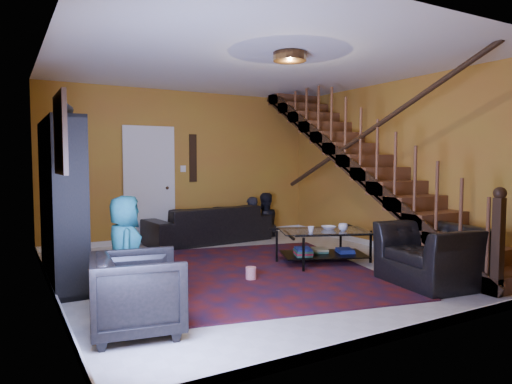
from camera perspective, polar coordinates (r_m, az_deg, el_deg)
floor at (r=6.41m, az=0.09°, el=-9.64°), size 5.50×5.50×0.00m
room at (r=7.12m, az=-14.81°, el=-7.97°), size 5.50×5.50×5.50m
staircase at (r=7.50m, az=14.39°, el=3.02°), size 0.95×5.02×3.18m
bookshelf at (r=6.08m, az=-23.05°, el=-1.48°), size 0.35×1.80×2.00m
door at (r=8.49m, az=-13.18°, el=0.62°), size 0.82×0.05×2.05m
framed_picture at (r=4.55m, az=-23.29°, el=6.69°), size 0.04×0.74×0.74m
wall_hanging at (r=8.76m, az=-7.88°, el=4.22°), size 0.14×0.03×0.90m
ceiling_fixture at (r=5.68m, az=4.24°, el=16.50°), size 0.40×0.40×0.10m
rug at (r=6.23m, az=-0.33°, el=-9.96°), size 3.81×4.15×0.02m
sofa at (r=8.49m, az=-5.97°, el=-3.99°), size 2.35×1.08×0.67m
armchair_left at (r=4.19m, az=-14.55°, el=-12.16°), size 0.90×0.88×0.71m
armchair_right at (r=5.99m, az=21.26°, el=-7.32°), size 1.11×1.23×0.72m
person_adult_a at (r=8.96m, az=-0.61°, el=-4.58°), size 0.48×0.34×1.25m
person_adult_b at (r=9.10m, az=1.04°, el=-4.23°), size 0.65×0.51×1.31m
person_child at (r=4.97m, az=-16.04°, el=-7.01°), size 0.45×0.61×1.15m
coffee_table at (r=6.82m, az=8.46°, el=-6.43°), size 1.45×1.17×0.48m
cup_a at (r=6.77m, az=10.84°, el=-4.35°), size 0.16×0.16×0.11m
cup_b at (r=6.56m, az=6.89°, el=-4.66°), size 0.10×0.10×0.09m
bowl at (r=6.89m, az=9.06°, el=-4.42°), size 0.24×0.24×0.05m
vase at (r=5.59m, az=-22.80°, el=9.70°), size 0.18×0.18×0.19m
popcorn_bucket at (r=5.81m, az=-0.64°, el=-10.10°), size 0.16×0.16×0.15m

